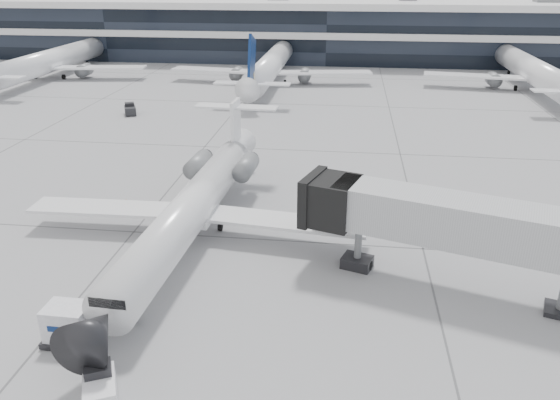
# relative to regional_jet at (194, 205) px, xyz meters

# --- Properties ---
(ground) EXTENTS (220.00, 220.00, 0.00)m
(ground) POSITION_rel_regional_jet_xyz_m (5.50, 0.03, -2.33)
(ground) COLOR gray
(ground) RESTS_ON ground
(terminal) EXTENTS (170.00, 22.00, 10.00)m
(terminal) POSITION_rel_regional_jet_xyz_m (5.50, 82.03, 2.67)
(terminal) COLOR black
(terminal) RESTS_ON ground
(bg_jet_left) EXTENTS (32.00, 40.00, 9.60)m
(bg_jet_left) POSITION_rel_regional_jet_xyz_m (-39.50, 55.03, -2.33)
(bg_jet_left) COLOR white
(bg_jet_left) RESTS_ON ground
(bg_jet_center) EXTENTS (32.00, 40.00, 9.60)m
(bg_jet_center) POSITION_rel_regional_jet_xyz_m (-2.50, 55.03, -2.33)
(bg_jet_center) COLOR white
(bg_jet_center) RESTS_ON ground
(bg_jet_right) EXTENTS (32.00, 40.00, 9.60)m
(bg_jet_right) POSITION_rel_regional_jet_xyz_m (37.50, 55.03, -2.33)
(bg_jet_right) COLOR white
(bg_jet_right) RESTS_ON ground
(regional_jet) EXTENTS (23.73, 29.60, 6.84)m
(regional_jet) POSITION_rel_regional_jet_xyz_m (0.00, 0.00, 0.00)
(regional_jet) COLOR white
(regional_jet) RESTS_ON ground
(jet_bridge) EXTENTS (17.64, 8.48, 5.78)m
(jet_bridge) POSITION_rel_regional_jet_xyz_m (17.32, -4.93, 1.88)
(jet_bridge) COLOR #ADAFB2
(jet_bridge) RESTS_ON ground
(baggage_tug) EXTENTS (2.16, 2.61, 1.44)m
(baggage_tug) POSITION_rel_regional_jet_xyz_m (0.08, -15.63, -1.69)
(baggage_tug) COLOR white
(baggage_tug) RESTS_ON ground
(cargo_uld) EXTENTS (2.48, 1.85, 2.00)m
(cargo_uld) POSITION_rel_regional_jet_xyz_m (-3.05, -12.09, -1.33)
(cargo_uld) COLOR black
(cargo_uld) RESTS_ON ground
(traffic_cone) EXTENTS (0.38, 0.38, 0.50)m
(traffic_cone) POSITION_rel_regional_jet_xyz_m (-6.79, 4.56, -2.10)
(traffic_cone) COLOR orange
(traffic_cone) RESTS_ON ground
(far_tug) EXTENTS (2.13, 2.57, 1.42)m
(far_tug) POSITION_rel_regional_jet_xyz_m (-17.22, 31.96, -1.70)
(far_tug) COLOR black
(far_tug) RESTS_ON ground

